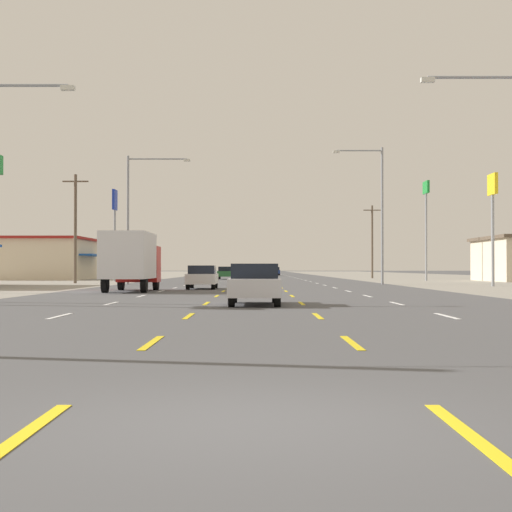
{
  "coord_description": "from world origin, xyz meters",
  "views": [
    {
      "loc": [
        0.07,
        -6.63,
        1.31
      ],
      "look_at": [
        0.06,
        78.46,
        2.61
      ],
      "focal_mm": 54.73,
      "sensor_mm": 36.0,
      "label": 1
    }
  ],
  "objects_px": {
    "streetlight_right_row_0": "(509,167)",
    "pole_sign_right_row_2": "(426,207)",
    "streetlight_left_row_1": "(135,209)",
    "pole_sign_left_row_2": "(115,213)",
    "streetlight_right_row_1": "(378,206)",
    "box_truck_far_left_near": "(131,258)",
    "sedan_inner_left_midfar": "(226,273)",
    "pole_sign_right_row_1": "(493,203)",
    "sedan_inner_left_mid": "(202,277)",
    "sedan_inner_right_far": "(275,271)",
    "sedan_center_turn_nearest": "(255,284)"
  },
  "relations": [
    {
      "from": "streetlight_right_row_0",
      "to": "pole_sign_right_row_2",
      "type": "bearing_deg",
      "value": 81.17
    },
    {
      "from": "streetlight_right_row_0",
      "to": "streetlight_left_row_1",
      "type": "height_order",
      "value": "streetlight_left_row_1"
    },
    {
      "from": "pole_sign_left_row_2",
      "to": "streetlight_right_row_1",
      "type": "distance_m",
      "value": 27.53
    },
    {
      "from": "box_truck_far_left_near",
      "to": "streetlight_left_row_1",
      "type": "height_order",
      "value": "streetlight_left_row_1"
    },
    {
      "from": "sedan_inner_left_midfar",
      "to": "pole_sign_right_row_1",
      "type": "distance_m",
      "value": 40.44
    },
    {
      "from": "sedan_inner_left_mid",
      "to": "streetlight_right_row_0",
      "type": "distance_m",
      "value": 23.42
    },
    {
      "from": "sedan_inner_right_far",
      "to": "pole_sign_right_row_2",
      "type": "distance_m",
      "value": 58.99
    },
    {
      "from": "box_truck_far_left_near",
      "to": "streetlight_right_row_0",
      "type": "height_order",
      "value": "streetlight_right_row_0"
    },
    {
      "from": "box_truck_far_left_near",
      "to": "pole_sign_right_row_2",
      "type": "height_order",
      "value": "pole_sign_right_row_2"
    },
    {
      "from": "pole_sign_right_row_2",
      "to": "streetlight_right_row_0",
      "type": "relative_size",
      "value": 1.15
    },
    {
      "from": "box_truck_far_left_near",
      "to": "sedan_inner_left_mid",
      "type": "height_order",
      "value": "box_truck_far_left_near"
    },
    {
      "from": "box_truck_far_left_near",
      "to": "sedan_inner_left_mid",
      "type": "xyz_separation_m",
      "value": [
        3.58,
        5.43,
        -1.08
      ]
    },
    {
      "from": "pole_sign_right_row_2",
      "to": "streetlight_left_row_1",
      "type": "distance_m",
      "value": 32.39
    },
    {
      "from": "sedan_inner_right_far",
      "to": "streetlight_right_row_1",
      "type": "xyz_separation_m",
      "value": [
        6.44,
        -74.5,
        5.49
      ]
    },
    {
      "from": "pole_sign_left_row_2",
      "to": "sedan_inner_left_midfar",
      "type": "bearing_deg",
      "value": 52.92
    },
    {
      "from": "sedan_inner_right_far",
      "to": "pole_sign_right_row_2",
      "type": "bearing_deg",
      "value": -76.01
    },
    {
      "from": "sedan_inner_right_far",
      "to": "pole_sign_left_row_2",
      "type": "height_order",
      "value": "pole_sign_left_row_2"
    },
    {
      "from": "pole_sign_right_row_2",
      "to": "streetlight_left_row_1",
      "type": "xyz_separation_m",
      "value": [
        -27.12,
        -17.65,
        -1.57
      ]
    },
    {
      "from": "sedan_inner_left_mid",
      "to": "streetlight_left_row_1",
      "type": "height_order",
      "value": "streetlight_left_row_1"
    },
    {
      "from": "pole_sign_right_row_2",
      "to": "sedan_inner_left_mid",
      "type": "bearing_deg",
      "value": -123.83
    },
    {
      "from": "streetlight_right_row_0",
      "to": "sedan_inner_left_mid",
      "type": "bearing_deg",
      "value": 124.51
    },
    {
      "from": "sedan_inner_left_mid",
      "to": "streetlight_right_row_0",
      "type": "xyz_separation_m",
      "value": [
        13.03,
        -18.95,
        4.4
      ]
    },
    {
      "from": "streetlight_right_row_0",
      "to": "sedan_inner_right_far",
      "type": "bearing_deg",
      "value": 93.43
    },
    {
      "from": "sedan_center_turn_nearest",
      "to": "streetlight_right_row_1",
      "type": "xyz_separation_m",
      "value": [
        9.77,
        34.35,
        5.49
      ]
    },
    {
      "from": "pole_sign_right_row_1",
      "to": "streetlight_right_row_0",
      "type": "relative_size",
      "value": 0.91
    },
    {
      "from": "box_truck_far_left_near",
      "to": "sedan_inner_right_far",
      "type": "bearing_deg",
      "value": 83.75
    },
    {
      "from": "pole_sign_left_row_2",
      "to": "streetlight_left_row_1",
      "type": "relative_size",
      "value": 0.87
    },
    {
      "from": "sedan_inner_right_far",
      "to": "pole_sign_left_row_2",
      "type": "xyz_separation_m",
      "value": [
        -17.13,
        -60.28,
        5.89
      ]
    },
    {
      "from": "sedan_center_turn_nearest",
      "to": "streetlight_right_row_0",
      "type": "xyz_separation_m",
      "value": [
        9.73,
        2.01,
        4.4
      ]
    },
    {
      "from": "box_truck_far_left_near",
      "to": "pole_sign_right_row_1",
      "type": "distance_m",
      "value": 27.06
    },
    {
      "from": "pole_sign_left_row_2",
      "to": "streetlight_left_row_1",
      "type": "distance_m",
      "value": 14.83
    },
    {
      "from": "pole_sign_left_row_2",
      "to": "streetlight_right_row_0",
      "type": "height_order",
      "value": "pole_sign_left_row_2"
    },
    {
      "from": "streetlight_left_row_1",
      "to": "pole_sign_left_row_2",
      "type": "bearing_deg",
      "value": 106.38
    },
    {
      "from": "sedan_center_turn_nearest",
      "to": "pole_sign_right_row_1",
      "type": "height_order",
      "value": "pole_sign_right_row_1"
    },
    {
      "from": "sedan_inner_left_midfar",
      "to": "streetlight_left_row_1",
      "type": "bearing_deg",
      "value": -102.47
    },
    {
      "from": "sedan_inner_right_far",
      "to": "streetlight_right_row_0",
      "type": "distance_m",
      "value": 107.12
    },
    {
      "from": "sedan_inner_left_mid",
      "to": "streetlight_right_row_1",
      "type": "bearing_deg",
      "value": 45.66
    },
    {
      "from": "pole_sign_right_row_2",
      "to": "box_truck_far_left_near",
      "type": "bearing_deg",
      "value": -123.77
    },
    {
      "from": "pole_sign_left_row_2",
      "to": "sedan_center_turn_nearest",
      "type": "bearing_deg",
      "value": -74.13
    },
    {
      "from": "sedan_center_turn_nearest",
      "to": "pole_sign_right_row_1",
      "type": "distance_m",
      "value": 32.89
    },
    {
      "from": "box_truck_far_left_near",
      "to": "pole_sign_left_row_2",
      "type": "relative_size",
      "value": 0.8
    },
    {
      "from": "pole_sign_left_row_2",
      "to": "pole_sign_right_row_1",
      "type": "xyz_separation_m",
      "value": [
        30.73,
        -20.85,
        -0.68
      ]
    },
    {
      "from": "sedan_inner_right_far",
      "to": "pole_sign_right_row_2",
      "type": "relative_size",
      "value": 0.44
    },
    {
      "from": "pole_sign_left_row_2",
      "to": "sedan_inner_right_far",
      "type": "bearing_deg",
      "value": 74.14
    },
    {
      "from": "streetlight_right_row_1",
      "to": "sedan_inner_left_mid",
      "type": "bearing_deg",
      "value": -134.34
    },
    {
      "from": "sedan_inner_left_mid",
      "to": "pole_sign_right_row_2",
      "type": "bearing_deg",
      "value": 56.17
    },
    {
      "from": "box_truck_far_left_near",
      "to": "streetlight_left_row_1",
      "type": "relative_size",
      "value": 0.7
    },
    {
      "from": "sedan_center_turn_nearest",
      "to": "sedan_inner_right_far",
      "type": "bearing_deg",
      "value": 88.25
    },
    {
      "from": "streetlight_right_row_0",
      "to": "streetlight_right_row_1",
      "type": "distance_m",
      "value": 32.35
    },
    {
      "from": "sedan_inner_left_midfar",
      "to": "pole_sign_right_row_1",
      "type": "relative_size",
      "value": 0.56
    }
  ]
}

